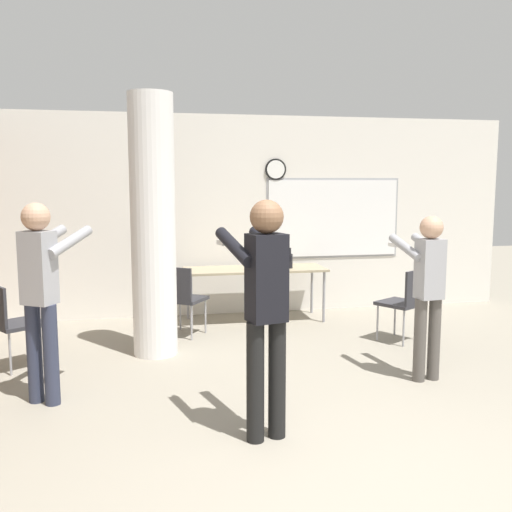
% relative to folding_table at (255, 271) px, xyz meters
% --- Properties ---
extents(ground_plane, '(24.00, 24.00, 0.00)m').
position_rel_folding_table_xyz_m(ground_plane, '(-0.13, -4.52, -0.67)').
color(ground_plane, gray).
extents(wall_back, '(8.00, 0.15, 2.80)m').
position_rel_folding_table_xyz_m(wall_back, '(-0.10, 0.54, 0.73)').
color(wall_back, silver).
rests_on(wall_back, ground_plane).
extents(support_pillar, '(0.48, 0.48, 2.80)m').
position_rel_folding_table_xyz_m(support_pillar, '(-1.36, -1.27, 0.73)').
color(support_pillar, white).
rests_on(support_pillar, ground_plane).
extents(folding_table, '(1.90, 0.68, 0.72)m').
position_rel_folding_table_xyz_m(folding_table, '(0.00, 0.00, 0.00)').
color(folding_table, tan).
rests_on(folding_table, ground_plane).
extents(bottle_on_table, '(0.07, 0.07, 0.28)m').
position_rel_folding_table_xyz_m(bottle_on_table, '(0.46, -0.09, 0.15)').
color(bottle_on_table, black).
rests_on(bottle_on_table, folding_table).
extents(chair_mid_room, '(0.60, 0.60, 0.87)m').
position_rel_folding_table_xyz_m(chair_mid_room, '(1.52, -1.37, -0.16)').
color(chair_mid_room, '#2D2D33').
rests_on(chair_mid_room, ground_plane).
extents(chair_by_left_wall, '(0.61, 0.61, 0.87)m').
position_rel_folding_table_xyz_m(chair_by_left_wall, '(-2.78, -1.52, -0.16)').
color(chair_by_left_wall, '#2D2D33').
rests_on(chair_by_left_wall, ground_plane).
extents(chair_table_left, '(0.61, 0.61, 0.87)m').
position_rel_folding_table_xyz_m(chair_table_left, '(-1.02, -0.62, -0.16)').
color(chair_table_left, '#2D2D33').
rests_on(chair_table_left, ground_plane).
extents(person_playing_front, '(0.50, 0.69, 1.75)m').
position_rel_folding_table_xyz_m(person_playing_front, '(-0.63, -3.53, 0.36)').
color(person_playing_front, black).
rests_on(person_playing_front, ground_plane).
extents(person_watching_back, '(0.59, 0.69, 1.71)m').
position_rel_folding_table_xyz_m(person_watching_back, '(-2.32, -2.50, 0.33)').
color(person_watching_back, '#2D3347').
rests_on(person_watching_back, ground_plane).
extents(person_playing_side, '(0.39, 0.61, 1.57)m').
position_rel_folding_table_xyz_m(person_playing_side, '(1.14, -2.60, 0.25)').
color(person_playing_side, '#514C47').
rests_on(person_playing_side, ground_plane).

